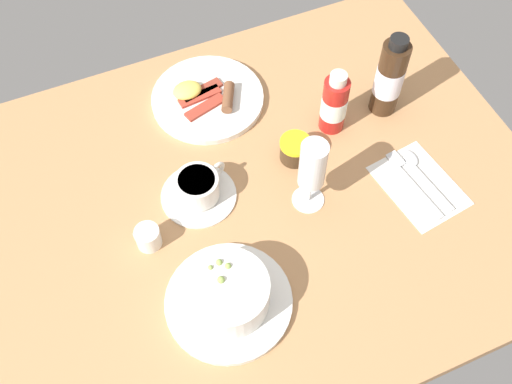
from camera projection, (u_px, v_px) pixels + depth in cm
name	position (u px, v px, depth cm)	size (l,w,h in cm)	color
ground_plane	(249.00, 203.00, 114.30)	(110.00, 84.00, 3.00)	#B27F51
porridge_bowl	(228.00, 295.00, 99.01)	(21.57, 21.57, 8.14)	silver
cutlery_setting	(418.00, 183.00, 114.66)	(14.73, 18.64, 0.90)	silver
coffee_cup	(198.00, 189.00, 111.29)	(14.21, 14.21, 5.72)	silver
creamer_jug	(148.00, 237.00, 106.20)	(5.42, 4.47, 4.96)	silver
wine_glass	(312.00, 168.00, 104.06)	(6.04, 6.04, 16.52)	white
jam_jar	(295.00, 150.00, 116.12)	(6.06, 6.06, 4.90)	#382717
sauce_bottle_red	(334.00, 104.00, 116.93)	(5.13, 5.13, 14.63)	#B21E19
sauce_bottle_brown	(389.00, 78.00, 117.68)	(5.60, 5.60, 18.97)	#382314
breakfast_plate	(207.00, 98.00, 125.14)	(23.30, 23.30, 3.70)	silver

